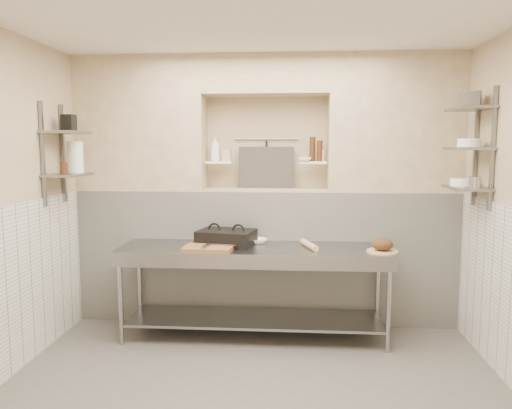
# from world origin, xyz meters

# --- Properties ---
(floor) EXTENTS (4.00, 3.90, 0.10)m
(floor) POSITION_xyz_m (0.00, 0.00, -0.05)
(floor) COLOR #5A5550
(floor) RESTS_ON ground
(ceiling) EXTENTS (4.00, 3.90, 0.10)m
(ceiling) POSITION_xyz_m (0.00, 0.00, 2.85)
(ceiling) COLOR silver
(ceiling) RESTS_ON ground
(wall_back) EXTENTS (4.00, 0.10, 2.80)m
(wall_back) POSITION_xyz_m (0.00, 2.00, 1.40)
(wall_back) COLOR #C9B086
(wall_back) RESTS_ON ground
(wall_front) EXTENTS (4.00, 0.10, 2.80)m
(wall_front) POSITION_xyz_m (0.00, -2.00, 1.40)
(wall_front) COLOR #C9B086
(wall_front) RESTS_ON ground
(backwall_lower) EXTENTS (4.00, 0.40, 1.40)m
(backwall_lower) POSITION_xyz_m (0.00, 1.75, 0.70)
(backwall_lower) COLOR silver
(backwall_lower) RESTS_ON floor
(alcove_sill) EXTENTS (1.30, 0.40, 0.02)m
(alcove_sill) POSITION_xyz_m (0.00, 1.75, 1.41)
(alcove_sill) COLOR #C9B086
(alcove_sill) RESTS_ON backwall_lower
(backwall_pillar_left) EXTENTS (1.35, 0.40, 1.40)m
(backwall_pillar_left) POSITION_xyz_m (-1.33, 1.75, 2.10)
(backwall_pillar_left) COLOR #C9B086
(backwall_pillar_left) RESTS_ON backwall_lower
(backwall_pillar_right) EXTENTS (1.35, 0.40, 1.40)m
(backwall_pillar_right) POSITION_xyz_m (1.33, 1.75, 2.10)
(backwall_pillar_right) COLOR #C9B086
(backwall_pillar_right) RESTS_ON backwall_lower
(backwall_header) EXTENTS (1.30, 0.40, 0.40)m
(backwall_header) POSITION_xyz_m (0.00, 1.75, 2.60)
(backwall_header) COLOR #C9B086
(backwall_header) RESTS_ON backwall_lower
(alcove_shelf_left) EXTENTS (0.28, 0.16, 0.02)m
(alcove_shelf_left) POSITION_xyz_m (-0.50, 1.75, 1.70)
(alcove_shelf_left) COLOR white
(alcove_shelf_left) RESTS_ON backwall_lower
(alcove_shelf_right) EXTENTS (0.28, 0.16, 0.02)m
(alcove_shelf_right) POSITION_xyz_m (0.50, 1.75, 1.70)
(alcove_shelf_right) COLOR white
(alcove_shelf_right) RESTS_ON backwall_lower
(utensil_rail) EXTENTS (0.70, 0.02, 0.02)m
(utensil_rail) POSITION_xyz_m (0.00, 1.92, 1.95)
(utensil_rail) COLOR gray
(utensil_rail) RESTS_ON wall_back
(hanging_steel) EXTENTS (0.02, 0.02, 0.30)m
(hanging_steel) POSITION_xyz_m (0.00, 1.90, 1.78)
(hanging_steel) COLOR black
(hanging_steel) RESTS_ON utensil_rail
(splash_panel) EXTENTS (0.60, 0.08, 0.45)m
(splash_panel) POSITION_xyz_m (0.00, 1.85, 1.64)
(splash_panel) COLOR #383330
(splash_panel) RESTS_ON alcove_sill
(shelf_rail_left_a) EXTENTS (0.03, 0.03, 0.95)m
(shelf_rail_left_a) POSITION_xyz_m (-1.98, 1.25, 1.80)
(shelf_rail_left_a) COLOR slate
(shelf_rail_left_a) RESTS_ON wall_left
(shelf_rail_left_b) EXTENTS (0.03, 0.03, 0.95)m
(shelf_rail_left_b) POSITION_xyz_m (-1.98, 0.85, 1.80)
(shelf_rail_left_b) COLOR slate
(shelf_rail_left_b) RESTS_ON wall_left
(wall_shelf_left_lower) EXTENTS (0.30, 0.50, 0.02)m
(wall_shelf_left_lower) POSITION_xyz_m (-1.84, 1.05, 1.60)
(wall_shelf_left_lower) COLOR slate
(wall_shelf_left_lower) RESTS_ON wall_left
(wall_shelf_left_upper) EXTENTS (0.30, 0.50, 0.03)m
(wall_shelf_left_upper) POSITION_xyz_m (-1.84, 1.05, 2.00)
(wall_shelf_left_upper) COLOR slate
(wall_shelf_left_upper) RESTS_ON wall_left
(shelf_rail_right_a) EXTENTS (0.03, 0.03, 1.05)m
(shelf_rail_right_a) POSITION_xyz_m (1.98, 1.25, 1.85)
(shelf_rail_right_a) COLOR slate
(shelf_rail_right_a) RESTS_ON wall_right
(shelf_rail_right_b) EXTENTS (0.03, 0.03, 1.05)m
(shelf_rail_right_b) POSITION_xyz_m (1.98, 0.85, 1.85)
(shelf_rail_right_b) COLOR slate
(shelf_rail_right_b) RESTS_ON wall_right
(wall_shelf_right_lower) EXTENTS (0.30, 0.50, 0.02)m
(wall_shelf_right_lower) POSITION_xyz_m (1.84, 1.05, 1.50)
(wall_shelf_right_lower) COLOR slate
(wall_shelf_right_lower) RESTS_ON wall_right
(wall_shelf_right_mid) EXTENTS (0.30, 0.50, 0.02)m
(wall_shelf_right_mid) POSITION_xyz_m (1.84, 1.05, 1.85)
(wall_shelf_right_mid) COLOR slate
(wall_shelf_right_mid) RESTS_ON wall_right
(wall_shelf_right_upper) EXTENTS (0.30, 0.50, 0.03)m
(wall_shelf_right_upper) POSITION_xyz_m (1.84, 1.05, 2.20)
(wall_shelf_right_upper) COLOR slate
(wall_shelf_right_upper) RESTS_ON wall_right
(prep_table) EXTENTS (2.60, 0.70, 0.90)m
(prep_table) POSITION_xyz_m (-0.08, 1.18, 0.64)
(prep_table) COLOR gray
(prep_table) RESTS_ON floor
(panini_press) EXTENTS (0.60, 0.49, 0.15)m
(panini_press) POSITION_xyz_m (-0.36, 1.29, 0.97)
(panini_press) COLOR black
(panini_press) RESTS_ON prep_table
(cutting_board) EXTENTS (0.47, 0.35, 0.04)m
(cutting_board) POSITION_xyz_m (-0.49, 1.01, 0.92)
(cutting_board) COLOR brown
(cutting_board) RESTS_ON prep_table
(knife_blade) EXTENTS (0.28, 0.09, 0.01)m
(knife_blade) POSITION_xyz_m (-0.37, 1.07, 0.95)
(knife_blade) COLOR gray
(knife_blade) RESTS_ON cutting_board
(tongs) EXTENTS (0.08, 0.26, 0.02)m
(tongs) POSITION_xyz_m (-0.50, 1.01, 0.96)
(tongs) COLOR gray
(tongs) RESTS_ON cutting_board
(mixing_bowl) EXTENTS (0.24, 0.24, 0.05)m
(mixing_bowl) POSITION_xyz_m (-0.06, 1.39, 0.92)
(mixing_bowl) COLOR white
(mixing_bowl) RESTS_ON prep_table
(rolling_pin) EXTENTS (0.17, 0.39, 0.06)m
(rolling_pin) POSITION_xyz_m (0.45, 1.20, 0.93)
(rolling_pin) COLOR tan
(rolling_pin) RESTS_ON prep_table
(bread_board) EXTENTS (0.29, 0.29, 0.02)m
(bread_board) POSITION_xyz_m (1.12, 1.05, 0.91)
(bread_board) COLOR tan
(bread_board) RESTS_ON prep_table
(bread_loaf) EXTENTS (0.19, 0.19, 0.12)m
(bread_loaf) POSITION_xyz_m (1.12, 1.05, 0.97)
(bread_loaf) COLOR #4C2D19
(bread_loaf) RESTS_ON bread_board
(bottle_soap) EXTENTS (0.13, 0.13, 0.26)m
(bottle_soap) POSITION_xyz_m (-0.54, 1.75, 1.84)
(bottle_soap) COLOR white
(bottle_soap) RESTS_ON alcove_shelf_left
(jar_alcove) EXTENTS (0.09, 0.09, 0.13)m
(jar_alcove) POSITION_xyz_m (-0.42, 1.77, 1.78)
(jar_alcove) COLOR #C9B086
(jar_alcove) RESTS_ON alcove_shelf_left
(bowl_alcove) EXTENTS (0.18, 0.18, 0.04)m
(bowl_alcove) POSITION_xyz_m (0.41, 1.70, 1.73)
(bowl_alcove) COLOR white
(bowl_alcove) RESTS_ON alcove_shelf_right
(condiment_a) EXTENTS (0.06, 0.06, 0.22)m
(condiment_a) POSITION_xyz_m (0.56, 1.73, 1.82)
(condiment_a) COLOR #3E200F
(condiment_a) RESTS_ON alcove_shelf_right
(condiment_b) EXTENTS (0.06, 0.06, 0.25)m
(condiment_b) POSITION_xyz_m (0.49, 1.78, 1.84)
(condiment_b) COLOR #3E200F
(condiment_b) RESTS_ON alcove_shelf_right
(condiment_c) EXTENTS (0.07, 0.07, 0.12)m
(condiment_c) POSITION_xyz_m (0.58, 1.75, 1.77)
(condiment_c) COLOR white
(condiment_c) RESTS_ON alcove_shelf_right
(jug_left) EXTENTS (0.15, 0.15, 0.30)m
(jug_left) POSITION_xyz_m (-1.84, 1.23, 1.76)
(jug_left) COLOR white
(jug_left) RESTS_ON wall_shelf_left_lower
(jar_left) EXTENTS (0.07, 0.07, 0.11)m
(jar_left) POSITION_xyz_m (-1.84, 0.97, 1.67)
(jar_left) COLOR #3E200F
(jar_left) RESTS_ON wall_shelf_left_lower
(box_left_upper) EXTENTS (0.12, 0.12, 0.16)m
(box_left_upper) POSITION_xyz_m (-1.84, 1.11, 2.09)
(box_left_upper) COLOR black
(box_left_upper) RESTS_ON wall_shelf_left_upper
(bowl_right) EXTENTS (0.22, 0.22, 0.07)m
(bowl_right) POSITION_xyz_m (1.84, 1.15, 1.55)
(bowl_right) COLOR white
(bowl_right) RESTS_ON wall_shelf_right_lower
(canister_right) EXTENTS (0.10, 0.10, 0.10)m
(canister_right) POSITION_xyz_m (1.84, 0.84, 1.56)
(canister_right) COLOR gray
(canister_right) RESTS_ON wall_shelf_right_lower
(bowl_right_mid) EXTENTS (0.20, 0.20, 0.07)m
(bowl_right_mid) POSITION_xyz_m (1.84, 1.03, 1.90)
(bowl_right_mid) COLOR white
(bowl_right_mid) RESTS_ON wall_shelf_right_mid
(basket_right) EXTENTS (0.21, 0.24, 0.13)m
(basket_right) POSITION_xyz_m (1.84, 1.08, 2.28)
(basket_right) COLOR gray
(basket_right) RESTS_ON wall_shelf_right_upper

